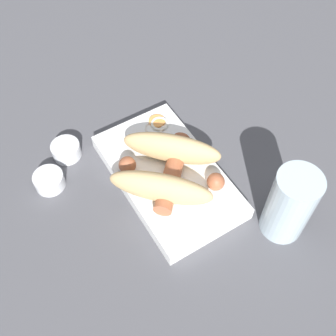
% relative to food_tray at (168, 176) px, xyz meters
% --- Properties ---
extents(ground_plane, '(3.00, 3.00, 0.00)m').
position_rel_food_tray_xyz_m(ground_plane, '(0.00, 0.00, -0.01)').
color(ground_plane, '#4C4C51').
extents(food_tray, '(0.27, 0.16, 0.03)m').
position_rel_food_tray_xyz_m(food_tray, '(0.00, 0.00, 0.00)').
color(food_tray, white).
rests_on(food_tray, ground_plane).
extents(bread_roll, '(0.20, 0.21, 0.06)m').
position_rel_food_tray_xyz_m(bread_roll, '(0.01, -0.01, 0.04)').
color(bread_roll, tan).
rests_on(bread_roll, food_tray).
extents(sausage, '(0.14, 0.14, 0.03)m').
position_rel_food_tray_xyz_m(sausage, '(0.01, -0.00, 0.03)').
color(sausage, '#9E5638').
rests_on(sausage, food_tray).
extents(pickled_veggies, '(0.08, 0.06, 0.01)m').
position_rel_food_tray_xyz_m(pickled_veggies, '(-0.09, 0.03, 0.02)').
color(pickled_veggies, orange).
rests_on(pickled_veggies, food_tray).
extents(condiment_cup_near, '(0.05, 0.05, 0.03)m').
position_rel_food_tray_xyz_m(condiment_cup_near, '(-0.14, -0.13, -0.00)').
color(condiment_cup_near, silver).
rests_on(condiment_cup_near, ground_plane).
extents(condiment_cup_far, '(0.05, 0.05, 0.03)m').
position_rel_food_tray_xyz_m(condiment_cup_far, '(-0.10, -0.18, -0.00)').
color(condiment_cup_far, silver).
rests_on(condiment_cup_far, ground_plane).
extents(drink_glass, '(0.07, 0.07, 0.14)m').
position_rel_food_tray_xyz_m(drink_glass, '(0.17, 0.11, 0.05)').
color(drink_glass, silver).
rests_on(drink_glass, ground_plane).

